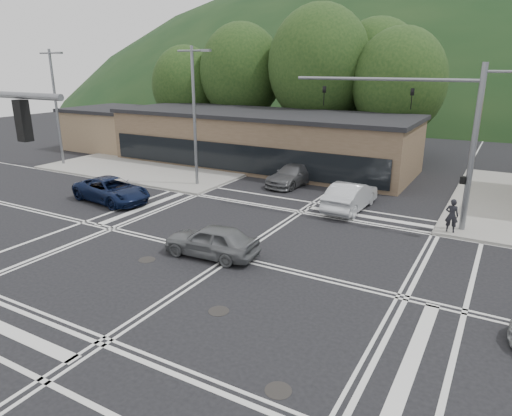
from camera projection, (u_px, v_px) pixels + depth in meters
The scene contains 19 objects.
ground at pixel (232, 257), 19.55m from camera, with size 120.00×120.00×0.00m, color black.
sidewalk_nw at pixel (178, 160), 39.01m from camera, with size 16.00×16.00×0.15m, color gray.
commercial_row at pixel (261, 141), 36.80m from camera, with size 24.00×8.00×4.00m, color brown.
commercial_nw at pixel (117, 130), 44.36m from camera, with size 8.00×7.00×3.60m, color #846B4F.
hill_north at pixel (465, 104), 94.25m from camera, with size 252.00×126.00×140.00m, color black.
tree_n_a at pixel (241, 72), 43.87m from camera, with size 8.00×8.00×11.75m.
tree_n_b at pixel (319, 65), 39.93m from camera, with size 9.00×9.00×12.98m.
tree_n_c at pixel (399, 82), 37.04m from camera, with size 7.60×7.60×10.87m.
tree_n_d at pixel (186, 85), 46.25m from camera, with size 6.80×6.80×9.76m.
tree_n_e at pixel (376, 73), 41.57m from camera, with size 8.40×8.40×11.98m.
streetlight_nw at pixel (195, 110), 29.45m from camera, with size 2.50×0.25×9.00m.
streetlight_w at pixel (56, 102), 35.77m from camera, with size 2.50×0.25×9.00m.
signal_mast_ne at pixel (447, 127), 21.57m from camera, with size 11.65×0.30×8.00m.
car_blue_west at pixel (112, 190), 27.22m from camera, with size 2.39×5.19×1.44m, color #0B1533.
car_grey_center at pixel (211, 241), 19.48m from camera, with size 1.67×4.15×1.42m, color slate.
car_queue_a at pixel (350, 196), 25.73m from camera, with size 1.68×4.82×1.59m, color silver.
car_queue_b at pixel (397, 174), 31.28m from camera, with size 1.59×3.94×1.34m, color silver.
car_northbound at pixel (293, 175), 31.06m from camera, with size 1.97×4.84×1.40m, color #58595C.
pedestrian at pixel (452, 215), 21.85m from camera, with size 0.60×0.40×1.65m, color black.
Camera 1 is at (9.74, -15.16, 7.92)m, focal length 32.00 mm.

